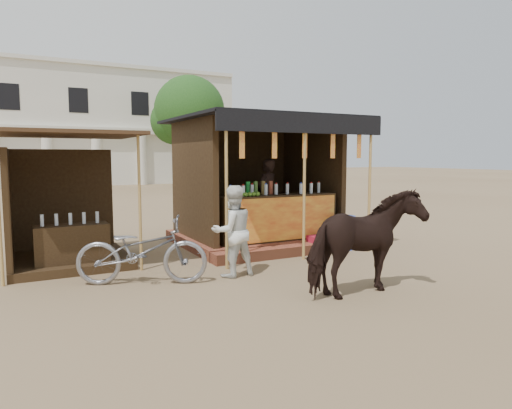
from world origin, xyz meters
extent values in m
plane|color=#846B4C|center=(0.00, 0.00, 0.00)|extent=(120.00, 120.00, 0.00)
cube|color=brown|center=(1.00, 3.50, 0.11)|extent=(3.40, 2.80, 0.22)
cube|color=brown|center=(1.00, 1.95, 0.10)|extent=(3.40, 0.35, 0.20)
cube|color=#362613|center=(1.00, 2.55, 0.69)|extent=(2.60, 0.55, 0.95)
cube|color=red|center=(1.00, 2.27, 0.69)|extent=(2.50, 0.02, 0.88)
cube|color=#362613|center=(1.00, 4.75, 1.47)|extent=(3.00, 0.12, 2.50)
cube|color=#362613|center=(-0.50, 3.50, 1.47)|extent=(0.12, 2.50, 2.50)
cube|color=#362613|center=(2.50, 3.50, 1.47)|extent=(0.12, 2.50, 2.50)
cube|color=black|center=(1.00, 3.30, 2.75)|extent=(3.60, 3.60, 0.06)
cube|color=black|center=(1.00, 1.52, 2.57)|extent=(3.60, 0.06, 0.36)
cylinder|color=tan|center=(-0.60, 1.55, 1.38)|extent=(0.06, 0.06, 2.75)
cylinder|color=tan|center=(1.00, 1.55, 1.38)|extent=(0.06, 0.06, 2.75)
cylinder|color=tan|center=(2.60, 1.55, 1.38)|extent=(0.06, 0.06, 2.75)
cube|color=red|center=(-0.30, 1.55, 2.20)|extent=(0.10, 0.02, 0.55)
cube|color=red|center=(0.35, 1.55, 2.20)|extent=(0.10, 0.02, 0.55)
cube|color=red|center=(1.00, 1.55, 2.20)|extent=(0.10, 0.02, 0.55)
cube|color=red|center=(1.65, 1.55, 2.20)|extent=(0.10, 0.02, 0.55)
cube|color=red|center=(2.30, 1.55, 2.20)|extent=(0.10, 0.02, 0.55)
imported|color=black|center=(1.34, 3.60, 1.06)|extent=(0.73, 0.62, 1.68)
cube|color=#362613|center=(-3.00, 3.20, 0.07)|extent=(2.00, 2.00, 0.15)
cube|color=#362613|center=(-3.00, 4.15, 1.05)|extent=(1.90, 0.10, 2.10)
cube|color=#362613|center=(-3.95, 3.20, 1.05)|extent=(0.10, 1.90, 2.10)
cube|color=#472D19|center=(-3.00, 3.10, 2.35)|extent=(2.40, 2.40, 0.06)
cylinder|color=tan|center=(-1.95, 2.15, 1.18)|extent=(0.05, 0.05, 2.35)
cube|color=#362613|center=(-3.00, 2.70, 0.40)|extent=(1.20, 0.50, 0.80)
imported|color=black|center=(0.51, -0.74, 0.75)|extent=(1.84, 0.97, 1.50)
imported|color=gray|center=(-2.14, 1.29, 0.52)|extent=(2.10, 1.42, 1.04)
imported|color=silver|center=(-0.71, 1.07, 0.75)|extent=(0.75, 0.60, 1.49)
cylinder|color=#193FBE|center=(2.33, 2.00, 0.35)|extent=(0.59, 0.59, 0.71)
cube|color=#A31B33|center=(1.67, 2.00, 0.17)|extent=(0.40, 0.37, 0.33)
cube|color=#176936|center=(2.54, 2.60, 0.20)|extent=(0.71, 0.57, 0.40)
cube|color=white|center=(2.54, 2.60, 0.43)|extent=(0.73, 0.59, 0.06)
cube|color=silver|center=(-2.00, 30.00, 4.00)|extent=(26.00, 7.00, 8.00)
cube|color=silver|center=(-2.00, 26.40, 3.70)|extent=(26.00, 0.50, 0.40)
cube|color=silver|center=(-2.00, 26.50, 8.05)|extent=(26.00, 0.30, 0.25)
cylinder|color=silver|center=(-2.00, 26.40, 1.80)|extent=(0.70, 0.70, 3.60)
cylinder|color=silver|center=(1.00, 26.40, 1.80)|extent=(0.70, 0.70, 3.60)
cylinder|color=silver|center=(4.00, 26.40, 1.80)|extent=(0.70, 0.70, 3.60)
cylinder|color=silver|center=(7.00, 26.40, 1.80)|extent=(0.70, 0.70, 3.60)
cylinder|color=silver|center=(10.00, 26.40, 1.80)|extent=(0.70, 0.70, 3.60)
cylinder|color=#382314|center=(6.00, 22.00, 2.00)|extent=(0.50, 0.50, 4.00)
sphere|color=#2A571D|center=(6.00, 22.00, 4.80)|extent=(4.40, 4.40, 4.40)
sphere|color=#2A571D|center=(5.20, 22.60, 4.20)|extent=(2.99, 2.99, 2.99)
camera|label=1|loc=(-3.78, -5.61, 1.96)|focal=32.00mm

